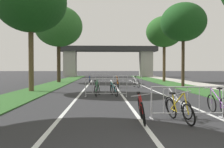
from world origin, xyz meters
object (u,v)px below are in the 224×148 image
tree_left_cypress_far (31,2)px  tree_right_oak_mid (164,32)px  tree_left_oak_near (59,27)px  bicycle_yellow_6 (179,110)px  bicycle_teal_3 (114,90)px  bicycle_green_7 (97,90)px  crowd_barrier_nearest (187,103)px  crowd_barrier_second (106,88)px  bicycle_purple_1 (218,104)px  bicycle_red_2 (141,110)px  bicycle_silver_4 (178,106)px  bicycle_orange_5 (118,83)px  tree_right_pine_near (183,22)px  bicycle_white_0 (136,83)px  bicycle_blue_8 (90,80)px  crowd_barrier_third (128,82)px  crowd_barrier_fourth (103,79)px

tree_left_cypress_far → tree_right_oak_mid: tree_left_cypress_far is taller
tree_left_oak_near → bicycle_yellow_6: size_ratio=5.19×
bicycle_teal_3 → bicycle_green_7: bearing=160.7°
tree_left_oak_near → crowd_barrier_nearest: size_ratio=3.67×
crowd_barrier_second → bicycle_green_7: crowd_barrier_second is taller
tree_right_oak_mid → bicycle_purple_1: 21.78m
tree_left_oak_near → bicycle_red_2: size_ratio=5.16×
tree_left_cypress_far → bicycle_yellow_6: bearing=-53.5°
crowd_barrier_nearest → bicycle_silver_4: bearing=122.3°
tree_right_oak_mid → bicycle_orange_5: 12.08m
tree_left_cypress_far → bicycle_orange_5: (6.30, 3.27, -5.88)m
tree_left_oak_near → bicycle_silver_4: size_ratio=5.45×
tree_right_pine_near → bicycle_white_0: bearing=-178.3°
bicycle_blue_8 → crowd_barrier_third: bearing=-61.4°
tree_right_pine_near → tree_right_oak_mid: bearing=86.4°
tree_left_cypress_far → bicycle_silver_4: tree_left_cypress_far is taller
bicycle_white_0 → bicycle_yellow_6: (-0.56, -13.27, -0.04)m
crowd_barrier_nearest → bicycle_red_2: size_ratio=1.41×
tree_left_cypress_far → bicycle_teal_3: 8.67m
crowd_barrier_second → bicycle_teal_3: size_ratio=1.49×
bicycle_green_7 → bicycle_teal_3: bearing=1.2°
bicycle_white_0 → bicycle_blue_8: size_ratio=1.07×
crowd_barrier_fourth → bicycle_green_7: (-0.37, -11.70, -0.16)m
crowd_barrier_second → bicycle_blue_8: size_ratio=1.53×
tree_right_oak_mid → bicycle_red_2: (-6.40, -21.70, -5.70)m
crowd_barrier_nearest → bicycle_orange_5: 12.71m
bicycle_yellow_6 → bicycle_silver_4: bearing=-115.4°
tree_left_cypress_far → crowd_barrier_second: size_ratio=3.45×
tree_right_pine_near → bicycle_blue_8: bearing=144.4°
bicycle_white_0 → bicycle_green_7: 6.89m
crowd_barrier_nearest → bicycle_red_2: 1.65m
crowd_barrier_third → bicycle_yellow_6: size_ratio=1.43×
tree_right_pine_near → tree_left_cypress_far: bearing=-163.6°
bicycle_white_0 → bicycle_red_2: (-1.71, -13.23, -0.02)m
tree_right_pine_near → bicycle_silver_4: bearing=-109.7°
bicycle_yellow_6 → tree_right_pine_near: bearing=-119.9°
bicycle_purple_1 → bicycle_teal_3: bearing=119.2°
crowd_barrier_third → bicycle_white_0: crowd_barrier_third is taller
crowd_barrier_fourth → bicycle_teal_3: 11.85m
crowd_barrier_second → bicycle_silver_4: size_ratio=1.50×
tree_left_cypress_far → tree_right_pine_near: 12.56m
bicycle_teal_3 → bicycle_silver_4: bicycle_silver_4 is taller
bicycle_white_0 → tree_left_oak_near: bearing=123.5°
bicycle_green_7 → tree_right_oak_mid: bearing=70.8°
tree_right_pine_near → bicycle_white_0: (-4.16, -0.12, -5.23)m
crowd_barrier_fourth → bicycle_red_2: crowd_barrier_fourth is taller
tree_right_pine_near → bicycle_silver_4: size_ratio=4.49×
crowd_barrier_fourth → bicycle_silver_4: 18.20m
bicycle_red_2 → bicycle_silver_4: size_ratio=1.06×
crowd_barrier_fourth → bicycle_yellow_6: 18.99m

